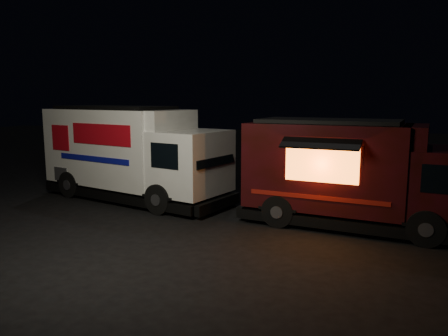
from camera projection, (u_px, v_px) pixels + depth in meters
ground at (201, 228)px, 12.93m from camera, size 80.00×80.00×0.00m
white_truck at (135, 153)px, 16.33m from camera, size 8.16×4.88×3.50m
red_truck at (358, 174)px, 12.86m from camera, size 7.15×3.68×3.17m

